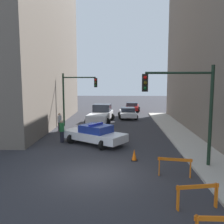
% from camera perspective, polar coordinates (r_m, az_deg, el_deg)
% --- Properties ---
extents(ground_plane, '(120.00, 120.00, 0.00)m').
position_cam_1_polar(ground_plane, '(12.56, -4.03, -14.00)').
color(ground_plane, '#2D2D33').
extents(sidewalk_right, '(2.40, 44.00, 0.12)m').
position_cam_1_polar(sidewalk_right, '(13.40, 24.12, -12.96)').
color(sidewalk_right, '#B2ADA3').
rests_on(sidewalk_right, ground_plane).
extents(traffic_light_near, '(3.64, 0.35, 5.20)m').
position_cam_1_polar(traffic_light_near, '(13.35, 17.06, 2.57)').
color(traffic_light_near, black).
rests_on(traffic_light_near, sidewalk_right).
extents(traffic_light_far, '(3.44, 0.35, 5.20)m').
position_cam_1_polar(traffic_light_far, '(24.82, -8.58, 4.58)').
color(traffic_light_far, black).
rests_on(traffic_light_far, ground_plane).
extents(police_car, '(4.93, 4.17, 1.52)m').
position_cam_1_polar(police_car, '(17.89, -4.02, -5.06)').
color(police_car, white).
rests_on(police_car, ground_plane).
extents(white_truck, '(2.99, 5.57, 1.90)m').
position_cam_1_polar(white_truck, '(26.86, -2.57, -0.48)').
color(white_truck, silver).
rests_on(white_truck, ground_plane).
extents(parked_car_near, '(2.40, 4.37, 1.31)m').
position_cam_1_polar(parked_car_near, '(29.85, 3.61, -0.14)').
color(parked_car_near, silver).
rests_on(parked_car_near, ground_plane).
extents(parked_car_mid, '(2.49, 4.43, 1.31)m').
position_cam_1_polar(parked_car_mid, '(36.41, 4.62, 1.21)').
color(parked_car_mid, maroon).
rests_on(parked_car_mid, ground_plane).
extents(pedestrian_crossing, '(0.42, 0.42, 1.66)m').
position_cam_1_polar(pedestrian_crossing, '(18.68, -11.39, -4.23)').
color(pedestrian_crossing, black).
rests_on(pedestrian_crossing, ground_plane).
extents(pedestrian_corner, '(0.50, 0.50, 1.66)m').
position_cam_1_polar(pedestrian_corner, '(22.59, -11.90, -2.24)').
color(pedestrian_corner, black).
rests_on(pedestrian_corner, ground_plane).
extents(barrier_mid, '(1.58, 0.43, 0.90)m').
position_cam_1_polar(barrier_mid, '(9.75, 18.95, -16.98)').
color(barrier_mid, orange).
rests_on(barrier_mid, ground_plane).
extents(barrier_back, '(1.59, 0.40, 0.90)m').
position_cam_1_polar(barrier_back, '(12.42, 14.14, -11.44)').
color(barrier_back, orange).
rests_on(barrier_back, ground_plane).
extents(traffic_cone, '(0.36, 0.36, 0.66)m').
position_cam_1_polar(traffic_cone, '(14.46, 5.10, -9.77)').
color(traffic_cone, black).
rests_on(traffic_cone, ground_plane).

